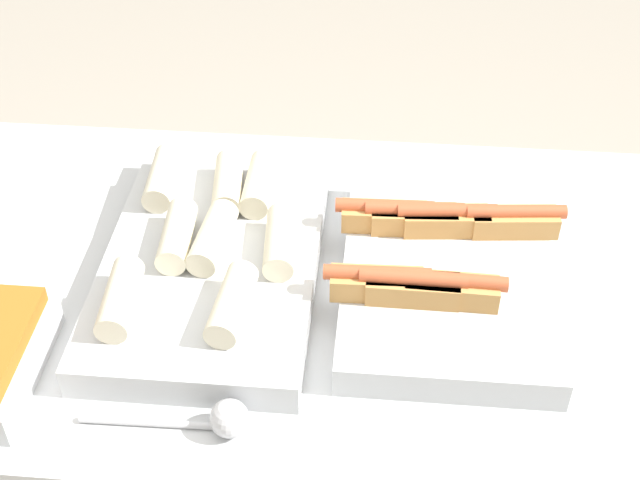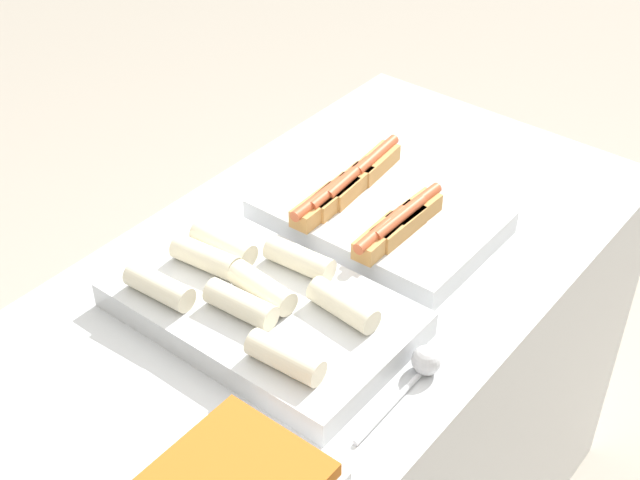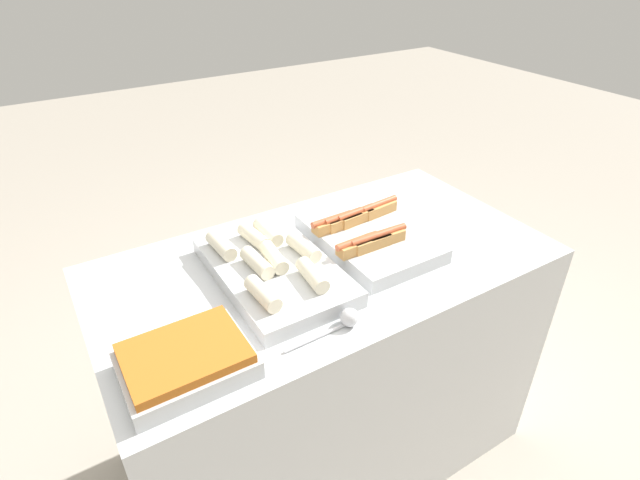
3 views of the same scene
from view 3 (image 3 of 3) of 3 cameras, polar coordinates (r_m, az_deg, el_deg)
The scene contains 6 objects.
ground_plane at distance 2.25m, azimuth 0.50°, elevation -22.26°, with size 12.00×12.00×0.00m, color #ADA393.
counter at distance 1.89m, azimuth 0.57°, elevation -13.99°, with size 1.44×0.77×0.93m.
tray_hotdogs at distance 1.65m, azimuth 5.41°, elevation 0.51°, with size 0.36×0.45×0.10m.
tray_wraps at distance 1.50m, azimuth -5.43°, elevation -3.15°, with size 0.32×0.52×0.10m.
tray_side_front at distance 1.24m, azimuth -15.07°, elevation -13.25°, with size 0.30×0.23×0.07m.
serving_spoon_near at distance 1.33m, azimuth 2.93°, elevation -9.10°, with size 0.22×0.05×0.05m.
Camera 3 is at (-0.70, -1.11, 1.83)m, focal length 28.00 mm.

